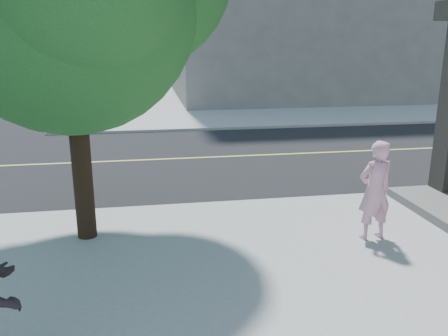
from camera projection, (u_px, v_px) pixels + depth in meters
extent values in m
plane|color=black|center=(9.00, 219.00, 9.72)|extent=(140.00, 140.00, 0.00)
cube|color=black|center=(50.00, 164.00, 14.00)|extent=(140.00, 9.00, 0.01)
cube|color=#A0A0A0|center=(298.00, 93.00, 32.32)|extent=(29.00, 25.00, 0.12)
imported|color=#DF9EB7|center=(375.00, 190.00, 8.26)|extent=(0.72, 0.54, 1.82)
cylinder|color=black|center=(80.00, 144.00, 8.12)|extent=(0.35, 0.35, 3.48)
sphere|color=#266527|center=(68.00, 4.00, 7.50)|extent=(4.26, 4.26, 4.26)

